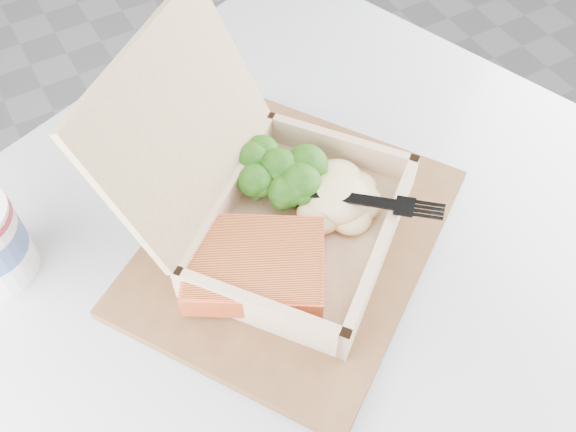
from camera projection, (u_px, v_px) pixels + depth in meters
floor at (303, 365)px, 1.35m from camera, size 4.00×4.00×0.00m
cafe_table at (317, 329)px, 0.82m from camera, size 0.97×0.97×0.71m
serving_tray at (293, 240)px, 0.67m from camera, size 0.43×0.41×0.01m
takeout_container at (264, 195)px, 0.64m from camera, size 0.33×0.34×0.20m
salmon_fillet at (255, 265)px, 0.62m from camera, size 0.17×0.16×0.03m
broccoli_pile at (279, 173)px, 0.68m from camera, size 0.10×0.10×0.04m
mashed_potatoes at (338, 198)px, 0.66m from camera, size 0.11×0.09×0.04m
plastic_fork at (318, 192)px, 0.65m from camera, size 0.13×0.13×0.02m
receipt at (155, 164)px, 0.74m from camera, size 0.08×0.15×0.00m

